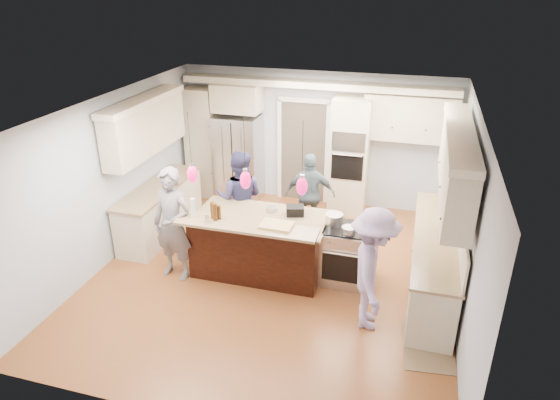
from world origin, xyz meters
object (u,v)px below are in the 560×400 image
Objects in this scene: refrigerator at (238,158)px; kitchen_island at (260,243)px; island_range at (349,255)px; person_bar_end at (173,224)px; person_far_left at (240,198)px.

refrigerator is 0.86× the size of kitchen_island.
refrigerator reaches higher than island_range.
person_far_left is at bearing 75.09° from person_bar_end.
refrigerator reaches higher than person_far_left.
kitchen_island is 1.06m from person_far_left.
kitchen_island is 2.28× the size of island_range.
person_bar_end reaches higher than island_range.
island_range is at bearing 23.02° from person_bar_end.
kitchen_island is at bearing -176.91° from island_range.
person_bar_end is (-2.63, -0.60, 0.45)m from island_range.
person_bar_end is 1.06× the size of person_far_left.
person_far_left reaches higher than kitchen_island.
kitchen_island is 1.40m from person_bar_end.
person_bar_end is (0.08, -3.09, 0.01)m from refrigerator.
person_bar_end is at bearing -156.93° from kitchen_island.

